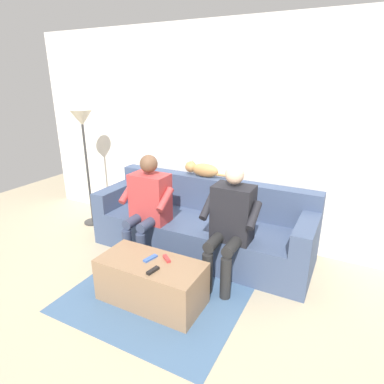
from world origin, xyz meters
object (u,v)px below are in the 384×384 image
at_px(couch, 202,227).
at_px(remote_black, 153,270).
at_px(remote_red, 167,259).
at_px(remote_blue, 150,258).
at_px(cat_on_backrest, 202,169).
at_px(person_right_seated, 148,202).
at_px(coffee_table, 151,281).
at_px(floor_lamp, 83,130).
at_px(person_left_seated, 230,220).

bearing_deg(couch, remote_black, 95.19).
bearing_deg(remote_red, remote_blue, -118.15).
relative_size(couch, cat_on_backrest, 4.31).
height_order(person_right_seated, remote_black, person_right_seated).
xyz_separation_m(cat_on_backrest, remote_blue, (-0.13, 1.28, -0.48)).
xyz_separation_m(coffee_table, remote_red, (-0.11, -0.09, 0.21)).
relative_size(remote_black, floor_lamp, 0.08).
height_order(remote_black, floor_lamp, floor_lamp).
distance_m(remote_blue, remote_red, 0.14).
height_order(person_right_seated, remote_red, person_right_seated).
relative_size(remote_blue, floor_lamp, 0.09).
relative_size(cat_on_backrest, remote_red, 4.98).
xyz_separation_m(person_left_seated, remote_black, (0.37, 0.77, -0.22)).
height_order(remote_blue, floor_lamp, floor_lamp).
bearing_deg(floor_lamp, couch, -179.08).
bearing_deg(cat_on_backrest, person_right_seated, 63.18).
bearing_deg(couch, person_right_seated, 38.22).
bearing_deg(floor_lamp, remote_red, 152.58).
bearing_deg(person_right_seated, remote_black, 126.60).
bearing_deg(couch, coffee_table, 90.00).
xyz_separation_m(cat_on_backrest, remote_black, (-0.26, 1.43, -0.47)).
height_order(cat_on_backrest, remote_blue, cat_on_backrest).
relative_size(couch, floor_lamp, 1.61).
bearing_deg(couch, remote_red, 96.53).
relative_size(remote_red, floor_lamp, 0.07).
xyz_separation_m(coffee_table, person_right_seated, (0.48, -0.67, 0.44)).
distance_m(coffee_table, cat_on_backrest, 1.49).
distance_m(person_right_seated, cat_on_backrest, 0.77).
xyz_separation_m(person_right_seated, remote_red, (-0.59, 0.58, -0.23)).
relative_size(couch, person_right_seated, 2.14).
bearing_deg(remote_black, remote_red, -170.82).
bearing_deg(remote_red, coffee_table, -101.94).
bearing_deg(person_left_seated, remote_blue, 51.04).
bearing_deg(cat_on_backrest, remote_red, 101.94).
xyz_separation_m(remote_black, floor_lamp, (1.78, -1.13, 0.87)).
bearing_deg(coffee_table, person_right_seated, -54.38).
distance_m(person_left_seated, remote_black, 0.88).
relative_size(cat_on_backrest, floor_lamp, 0.37).
relative_size(cat_on_backrest, remote_blue, 4.14).
bearing_deg(remote_blue, remote_red, -52.95).
bearing_deg(floor_lamp, remote_blue, 149.27).
xyz_separation_m(person_left_seated, cat_on_backrest, (0.63, -0.66, 0.25)).
relative_size(remote_black, remote_blue, 0.89).
bearing_deg(cat_on_backrest, person_left_seated, 133.42).
bearing_deg(remote_black, floor_lamp, -112.35).
height_order(person_left_seated, remote_red, person_left_seated).
distance_m(remote_black, floor_lamp, 2.28).
height_order(couch, remote_black, couch).
distance_m(cat_on_backrest, remote_blue, 1.37).
height_order(person_right_seated, floor_lamp, floor_lamp).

